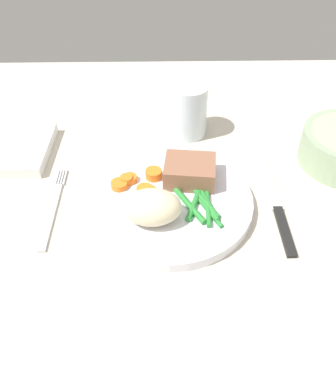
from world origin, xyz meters
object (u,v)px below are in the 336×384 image
Objects in this scene: meat_portion at (190,171)px; fork at (53,207)px; dinner_plate at (168,201)px; napkin at (12,149)px; water_glass at (188,114)px; knife at (276,204)px.

meat_portion is 0.44× the size of fork.
fork is (-19.71, -4.05, -3.00)cm from meat_portion.
napkin reaches higher than dinner_plate.
dinner_plate reaches higher than fork.
knife is at bearing -57.64° from water_glass.
napkin is at bearing -169.25° from water_glass.
meat_portion is at bearing 49.40° from dinner_plate.
water_glass reaches higher than dinner_plate.
knife reaches higher than fork.
knife is 43.19cm from napkin.
napkin is at bearing 166.62° from knife.
meat_portion reaches higher than fork.
meat_portion is (3.26, 3.80, 2.40)cm from dinner_plate.
napkin is (-28.77, 9.07, -2.26)cm from meat_portion.
knife is (12.37, -4.08, -3.00)cm from meat_portion.
fork is 0.81× the size of knife.
dinner_plate is 15.64cm from knife.
dinner_plate is 5.55cm from meat_portion.
meat_portion reaches higher than knife.
meat_portion is 14.65cm from water_glass.
dinner_plate is at bearing -26.75° from napkin.
dinner_plate is at bearing -176.70° from knife.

